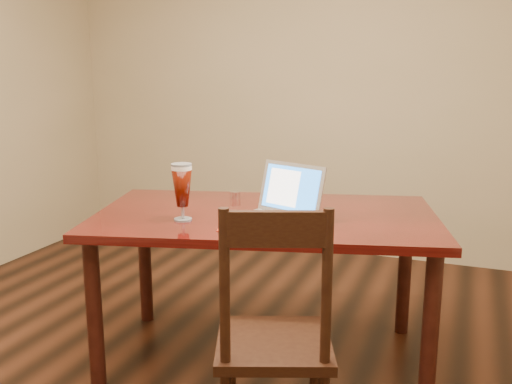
% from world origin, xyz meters
% --- Properties ---
extents(dining_table, '(1.87, 1.35, 1.07)m').
position_xyz_m(dining_table, '(0.16, 0.60, 0.70)').
color(dining_table, '#510D0A').
rests_on(dining_table, ground).
extents(dining_chair, '(0.56, 0.55, 1.04)m').
position_xyz_m(dining_chair, '(0.46, -0.10, 0.49)').
color(dining_chair, black).
rests_on(dining_chair, ground).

